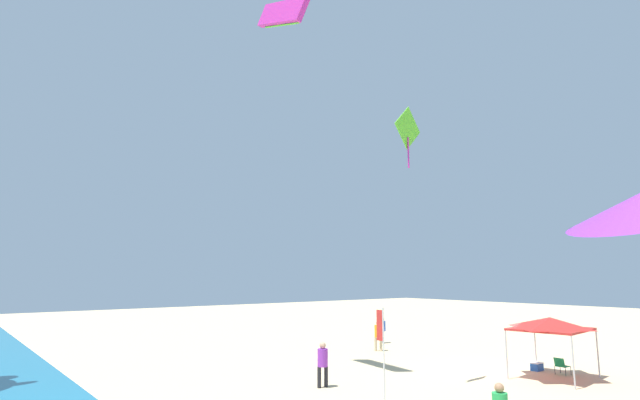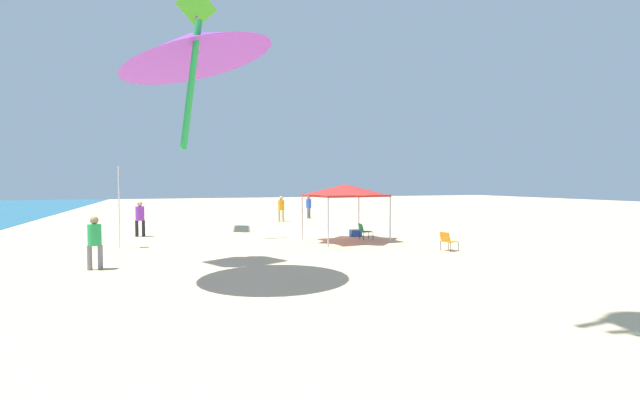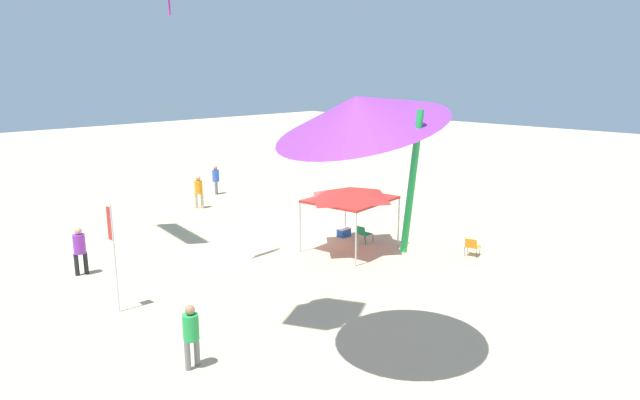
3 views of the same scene
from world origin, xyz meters
The scene contains 12 objects.
ground centered at (0.00, 0.00, -0.05)m, with size 120.00×120.00×0.10m, color #D6BC8C.
canopy_tent centered at (-2.68, -0.49, 2.49)m, with size 3.37×3.73×2.80m.
folding_chair_near_cooler centered at (-7.01, -3.38, 0.47)m, with size 0.66×0.74×0.82m.
folding_chair_right_of_tent centered at (-2.50, -1.61, 0.47)m, with size 0.55×0.63×0.82m.
cooler_box centered at (-1.19, -1.73, 0.20)m, with size 0.43×0.63×0.40m.
banner_flag centered at (-1.65, 9.78, 2.17)m, with size 0.36×0.06×3.61m.
person_watching_sky centered at (-6.47, 10.06, 1.04)m, with size 0.42×0.47×1.78m.
person_near_umbrella centered at (10.93, -2.97, 1.07)m, with size 0.43×0.43×1.83m.
person_kite_handler centered at (2.58, 9.19, 1.11)m, with size 0.45×0.50×1.90m.
person_far_stroller centered at (8.47, -0.07, 1.12)m, with size 0.45×0.45×1.90m.
kite_delta_purple centered at (-9.51, 7.00, 6.72)m, with size 4.75×4.80×4.00m.
kite_diamond_lime centered at (-0.10, 6.31, 11.37)m, with size 0.30×2.01×2.88m.
Camera 2 is at (-22.44, 7.74, 2.89)m, focal length 24.38 mm.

